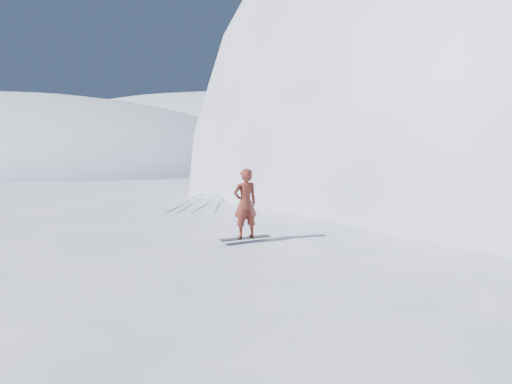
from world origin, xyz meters
TOP-DOWN VIEW (x-y plane):
  - ground at (0.00, 0.00)m, footprint 400.00×400.00m
  - near_ridge at (1.00, 3.00)m, footprint 36.00×28.00m
  - peak_shoulder at (10.00, 20.00)m, footprint 28.00×24.00m
  - far_ridge_c at (-40.00, 110.00)m, footprint 140.00×90.00m
  - wind_bumps at (-0.56, 2.12)m, footprint 16.00×14.40m
  - snowboard at (3.41, -0.35)m, footprint 1.19×1.10m
  - snowboarder at (3.41, -0.35)m, footprint 0.77×0.75m
  - board_tracks at (-0.44, 5.95)m, footprint 2.88×5.92m

SIDE VIEW (x-z plane):
  - ground at x=0.00m, z-range 0.00..0.00m
  - near_ridge at x=1.00m, z-range -2.40..2.40m
  - peak_shoulder at x=10.00m, z-range -9.00..9.00m
  - far_ridge_c at x=-40.00m, z-range -18.00..18.00m
  - wind_bumps at x=-0.56m, z-range -0.50..0.50m
  - snowboard at x=3.41m, z-range 2.40..2.42m
  - board_tracks at x=-0.44m, z-range 2.40..2.44m
  - snowboarder at x=3.41m, z-range 2.42..4.21m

